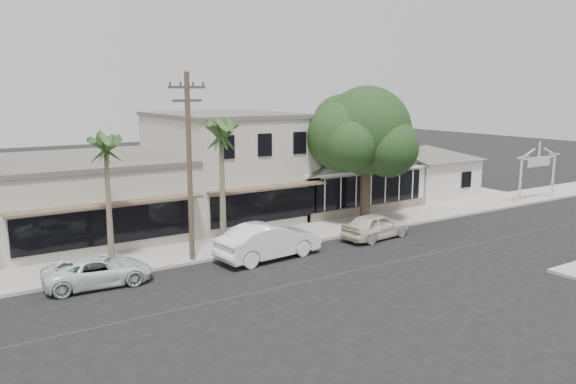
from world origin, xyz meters
TOP-DOWN VIEW (x-y plane):
  - ground at (0.00, 0.00)m, footprint 140.00×140.00m
  - sidewalk_north at (-8.00, 6.75)m, footprint 90.00×3.50m
  - corner_shop at (5.00, 12.47)m, footprint 10.40×8.60m
  - side_cottage at (13.20, 11.50)m, footprint 6.00×6.00m
  - arch_sign at (18.40, 5.30)m, footprint 4.12×0.12m
  - row_building_near at (-3.00, 13.50)m, footprint 8.00×10.00m
  - row_building_midnear at (-12.00, 13.50)m, footprint 10.00×10.00m
  - utility_pole at (-9.00, 5.20)m, footprint 1.80×0.24m
  - car_0 at (1.36, 3.81)m, footprint 4.43×2.24m
  - car_1 at (-5.58, 3.81)m, footprint 5.50×2.38m
  - car_2 at (-13.62, 4.38)m, footprint 4.62×2.37m
  - shade_tree at (3.42, 7.46)m, footprint 7.62×6.89m
  - palm_east at (-7.07, 5.72)m, footprint 3.01×3.01m
  - palm_mid at (-12.49, 6.40)m, footprint 2.65×2.65m

SIDE VIEW (x-z plane):
  - ground at x=0.00m, z-range 0.00..0.00m
  - sidewalk_north at x=-8.00m, z-range 0.00..0.15m
  - car_2 at x=-13.62m, z-range 0.00..1.25m
  - car_0 at x=1.36m, z-range 0.00..1.45m
  - car_1 at x=-5.58m, z-range 0.00..1.76m
  - side_cottage at x=13.20m, z-range 0.00..3.00m
  - row_building_midnear at x=-12.00m, z-range 0.00..4.20m
  - corner_shop at x=5.00m, z-range 0.07..5.17m
  - arch_sign at x=18.40m, z-range 1.18..5.13m
  - row_building_near at x=-3.00m, z-range 0.00..6.50m
  - utility_pole at x=-9.00m, z-range 0.29..9.29m
  - shade_tree at x=3.42m, z-range 1.34..9.79m
  - palm_mid at x=-12.49m, z-range 2.33..8.92m
  - palm_east at x=-7.07m, z-range 2.51..9.68m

